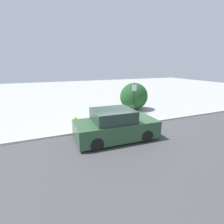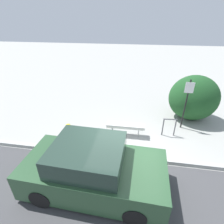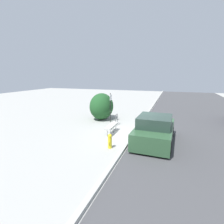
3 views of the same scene
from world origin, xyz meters
name	(u,v)px [view 1 (image 1 of 3)]	position (x,y,z in m)	size (l,w,h in m)	color
ground_plane	(120,128)	(0.00, 0.00, 0.00)	(60.00, 60.00, 0.00)	#9E9E99
road_strip	(187,178)	(0.00, -5.15, 0.00)	(60.00, 10.00, 0.01)	#424244
curb	(120,126)	(0.00, 0.00, 0.07)	(60.00, 0.20, 0.13)	#A8A8A3
bench	(108,114)	(-0.24, 1.40, 0.47)	(1.61, 0.37, 0.55)	#99999E
bike_rack	(130,110)	(1.58, 1.67, 0.50)	(0.55, 0.09, 0.83)	#515156
sign_post	(134,95)	(2.25, 2.39, 1.38)	(0.36, 0.08, 2.30)	black
fire_hydrant	(75,123)	(-2.50, 0.71, 0.41)	(0.36, 0.22, 0.77)	gold
shrub_hedge	(134,96)	(2.82, 3.38, 1.10)	(2.30, 1.92, 2.20)	#1E4C23
parked_car_near	(115,126)	(-0.93, -1.35, 0.68)	(4.08, 2.04, 1.53)	black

